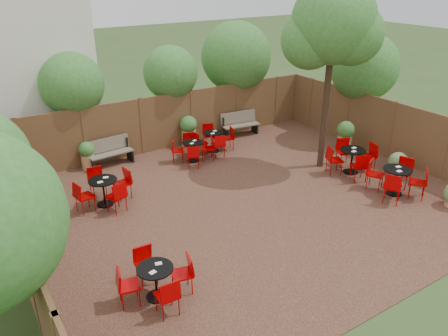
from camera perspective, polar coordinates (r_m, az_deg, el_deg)
ground at (r=12.72m, az=3.03°, el=-4.41°), size 80.00×80.00×0.00m
courtyard_paving at (r=12.71m, az=3.04°, el=-4.37°), size 12.00×10.00×0.02m
fence_back at (r=16.29m, az=-7.21°, el=5.90°), size 12.00×0.08×2.00m
fence_left at (r=10.37m, az=-25.21°, el=-7.83°), size 0.08×10.00×2.00m
fence_right at (r=16.29m, az=20.61°, el=4.50°), size 0.08×10.00×2.00m
neighbour_building at (r=17.25m, az=-26.51°, el=14.92°), size 5.00×4.00×8.00m
overhang_foliage at (r=12.95m, az=-7.49°, el=9.06°), size 15.91×11.06×2.77m
courtyard_tree at (r=14.10m, az=13.75°, el=16.90°), size 2.69×2.59×5.87m
park_bench_left at (r=15.34m, az=-14.36°, el=2.07°), size 1.51×0.61×0.91m
park_bench_right at (r=17.53m, az=2.03°, el=5.69°), size 1.55×0.67×0.93m
bistro_tables at (r=13.24m, az=3.41°, el=-0.96°), size 9.39×7.52×0.92m
planters at (r=15.22m, az=-6.04°, el=3.05°), size 11.38×4.08×1.15m
low_shrubs at (r=14.14m, az=26.00°, el=-2.35°), size 1.50×4.24×0.71m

